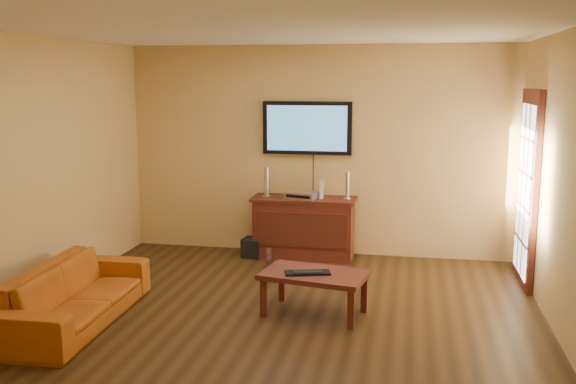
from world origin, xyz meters
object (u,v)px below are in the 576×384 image
(coffee_table, at_px, (314,278))
(av_receiver, at_px, (303,195))
(media_console, at_px, (304,227))
(bottle, at_px, (269,255))
(speaker_left, at_px, (267,183))
(television, at_px, (307,128))
(sofa, at_px, (75,285))
(speaker_right, at_px, (347,187))
(game_console, at_px, (322,189))
(keyboard, at_px, (307,273))
(subwoofer, at_px, (253,247))

(coffee_table, height_order, av_receiver, av_receiver)
(media_console, relative_size, av_receiver, 3.47)
(av_receiver, xyz_separation_m, bottle, (-0.38, -0.28, -0.73))
(coffee_table, xyz_separation_m, speaker_left, (-0.93, 1.99, 0.59))
(media_console, xyz_separation_m, television, (0.00, 0.21, 1.26))
(sofa, distance_m, speaker_left, 2.98)
(speaker_right, height_order, game_console, speaker_right)
(speaker_left, height_order, keyboard, speaker_left)
(media_console, xyz_separation_m, speaker_right, (0.55, 0.01, 0.54))
(av_receiver, distance_m, bottle, 0.87)
(television, xyz_separation_m, keyboard, (0.38, -2.29, -1.21))
(game_console, distance_m, keyboard, 2.16)
(media_console, distance_m, game_console, 0.55)
(sofa, relative_size, game_console, 8.56)
(media_console, bearing_deg, bottle, -140.03)
(coffee_table, xyz_separation_m, subwoofer, (-1.09, 1.89, -0.24))
(keyboard, bearing_deg, coffee_table, 44.34)
(television, distance_m, keyboard, 2.62)
(media_console, distance_m, speaker_left, 0.74)
(bottle, bearing_deg, keyboard, -66.08)
(speaker_left, bearing_deg, av_receiver, -3.14)
(sofa, bearing_deg, bottle, -31.87)
(television, distance_m, speaker_right, 0.92)
(media_console, distance_m, keyboard, 2.11)
(television, xyz_separation_m, coffee_table, (0.44, -2.23, -1.28))
(subwoofer, bearing_deg, speaker_left, 38.93)
(speaker_right, bearing_deg, game_console, 176.75)
(keyboard, bearing_deg, game_console, 94.35)
(sofa, bearing_deg, television, -33.09)
(bottle, height_order, keyboard, keyboard)
(game_console, relative_size, bottle, 1.18)
(media_console, xyz_separation_m, av_receiver, (-0.01, -0.05, 0.43))
(television, bearing_deg, bottle, -125.85)
(speaker_left, distance_m, subwoofer, 0.85)
(television, bearing_deg, speaker_right, -20.12)
(television, height_order, sofa, television)
(subwoofer, height_order, keyboard, keyboard)
(television, relative_size, coffee_table, 1.06)
(coffee_table, height_order, keyboard, keyboard)
(game_console, xyz_separation_m, subwoofer, (-0.87, -0.15, -0.77))
(television, height_order, bottle, television)
(sofa, relative_size, subwoofer, 7.78)
(coffee_table, relative_size, speaker_right, 3.17)
(speaker_right, bearing_deg, television, 159.88)
(television, height_order, av_receiver, television)
(bottle, bearing_deg, subwoofer, 141.73)
(speaker_left, bearing_deg, sofa, -115.15)
(speaker_left, xyz_separation_m, keyboard, (0.87, -2.05, -0.52))
(speaker_left, xyz_separation_m, speaker_right, (1.03, 0.03, -0.02))
(subwoofer, bearing_deg, bottle, -31.03)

